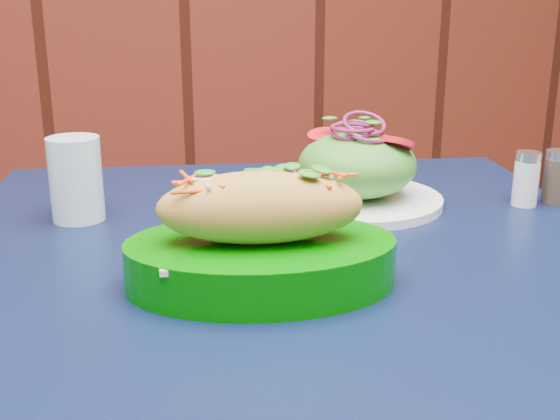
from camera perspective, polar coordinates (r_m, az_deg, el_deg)
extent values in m
cube|color=black|center=(0.81, 0.48, -3.80)|extent=(0.88, 0.88, 0.03)
cylinder|color=black|center=(1.29, -16.58, -14.52)|extent=(0.04, 0.04, 0.72)
cylinder|color=black|center=(1.34, 13.24, -13.07)|extent=(0.04, 0.04, 0.72)
cube|color=white|center=(0.68, -1.57, -2.80)|extent=(0.20, 0.11, 0.01)
ellipsoid|color=gold|center=(0.67, -1.60, 0.23)|extent=(0.21, 0.10, 0.07)
cylinder|color=white|center=(0.96, 6.19, 0.83)|extent=(0.23, 0.23, 0.01)
ellipsoid|color=#4C992D|center=(0.95, 6.29, 3.71)|extent=(0.16, 0.16, 0.09)
cylinder|color=red|center=(0.93, 9.49, 5.69)|extent=(0.05, 0.05, 0.01)
cylinder|color=red|center=(0.96, 3.65, 6.30)|extent=(0.05, 0.05, 0.01)
cylinder|color=red|center=(0.98, 5.49, 6.55)|extent=(0.05, 0.05, 0.01)
torus|color=#7F1B4E|center=(0.94, 6.39, 6.60)|extent=(0.06, 0.06, 0.01)
torus|color=#7F1B4E|center=(0.94, 6.39, 6.84)|extent=(0.06, 0.06, 0.01)
torus|color=#7F1B4E|center=(0.94, 6.40, 7.09)|extent=(0.06, 0.06, 0.01)
torus|color=#7F1B4E|center=(0.94, 6.41, 7.33)|extent=(0.06, 0.06, 0.01)
cylinder|color=silver|center=(0.91, -16.26, 2.43)|extent=(0.07, 0.07, 0.11)
cylinder|color=white|center=(1.00, 19.34, 2.07)|extent=(0.03, 0.03, 0.06)
cylinder|color=silver|center=(0.99, 19.55, 4.12)|extent=(0.03, 0.03, 0.01)
cylinder|color=#3F3326|center=(1.03, 21.50, 2.18)|extent=(0.03, 0.03, 0.06)
cylinder|color=silver|center=(1.02, 21.73, 4.18)|extent=(0.03, 0.03, 0.01)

